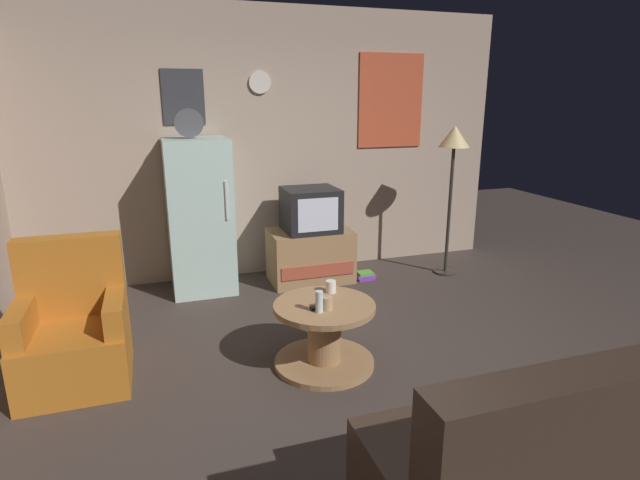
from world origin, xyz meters
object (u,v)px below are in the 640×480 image
crt_tv (311,210)px  armchair (74,333)px  wine_glass (319,302)px  book_stack (365,276)px  mug_ceramic_tan (327,303)px  couch (563,460)px  tv_stand (310,256)px  standing_lamp (454,148)px  remote_control (321,307)px  mug_ceramic_white (331,286)px  coffee_table (324,335)px  fridge (200,216)px

crt_tv → armchair: bearing=-147.2°
wine_glass → book_stack: 2.06m
mug_ceramic_tan → book_stack: mug_ceramic_tan is taller
crt_tv → couch: 3.40m
crt_tv → mug_ceramic_tan: bearing=-103.9°
tv_stand → book_stack: size_ratio=4.14×
wine_glass → book_stack: bearing=57.6°
standing_lamp → tv_stand: bearing=170.8°
armchair → couch: size_ratio=0.56×
remote_control → crt_tv: bearing=71.0°
standing_lamp → wine_glass: standing_lamp is taller
crt_tv → standing_lamp: size_ratio=0.34×
tv_stand → mug_ceramic_tan: bearing=-103.8°
mug_ceramic_white → wine_glass: bearing=-121.7°
wine_glass → armchair: armchair is taller
wine_glass → book_stack: (1.07, 1.68, -0.51)m
wine_glass → remote_control: (0.03, 0.05, -0.06)m
mug_ceramic_white → mug_ceramic_tan: 0.32m
wine_glass → remote_control: wine_glass is taller
mug_ceramic_tan → armchair: 1.72m
coffee_table → mug_ceramic_white: (0.12, 0.20, 0.28)m
remote_control → fridge: bearing=104.2°
coffee_table → couch: size_ratio=0.42×
standing_lamp → armchair: 3.87m
tv_stand → couch: bearing=-87.8°
mug_ceramic_tan → remote_control: (-0.04, 0.03, -0.03)m
mug_ceramic_tan → standing_lamp: bearing=39.2°
standing_lamp → wine_glass: 2.67m
mug_ceramic_white → armchair: size_ratio=0.09×
fridge → book_stack: 1.82m
tv_stand → standing_lamp: 1.85m
mug_ceramic_white → fridge: bearing=115.7°
tv_stand → book_stack: (0.56, -0.15, -0.23)m
crt_tv → armchair: crt_tv is taller
crt_tv → fridge: bearing=174.5°
tv_stand → mug_ceramic_white: (-0.31, -1.52, 0.25)m
tv_stand → standing_lamp: bearing=-9.2°
mug_ceramic_tan → remote_control: size_ratio=0.60×
fridge → armchair: bearing=-124.5°
fridge → remote_control: 2.00m
mug_ceramic_tan → book_stack: bearing=58.8°
couch → fridge: bearing=109.4°
crt_tv → wine_glass: 1.91m
standing_lamp → remote_control: size_ratio=10.60×
armchair → couch: armchair is taller
wine_glass → tv_stand: bearing=74.5°
fridge → tv_stand: fridge is taller
couch → tv_stand: bearing=92.2°
standing_lamp → wine_glass: (-1.99, -1.59, -0.81)m
coffee_table → wine_glass: 0.34m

